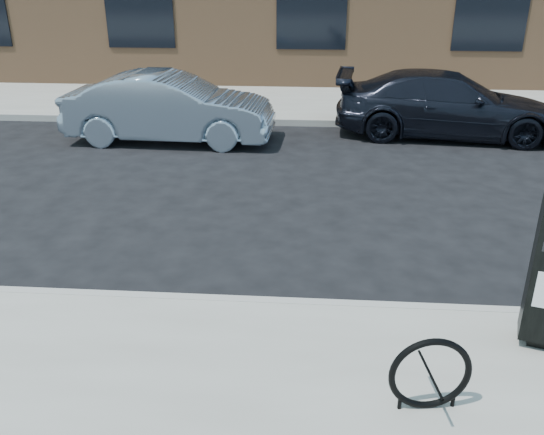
# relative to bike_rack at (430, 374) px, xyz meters

# --- Properties ---
(ground) EXTENTS (120.00, 120.00, 0.00)m
(ground) POSITION_rel_bike_rack_xyz_m (-1.16, 1.58, -0.48)
(ground) COLOR black
(ground) RESTS_ON ground
(sidewalk_far) EXTENTS (60.00, 12.00, 0.15)m
(sidewalk_far) POSITION_rel_bike_rack_xyz_m (-1.16, 15.58, -0.41)
(sidewalk_far) COLOR gray
(sidewalk_far) RESTS_ON ground
(curb_near) EXTENTS (60.00, 0.12, 0.16)m
(curb_near) POSITION_rel_bike_rack_xyz_m (-1.16, 1.56, -0.41)
(curb_near) COLOR #9E9B93
(curb_near) RESTS_ON ground
(curb_far) EXTENTS (60.00, 0.12, 0.16)m
(curb_far) POSITION_rel_bike_rack_xyz_m (-1.16, 9.60, -0.41)
(curb_far) COLOR #9E9B93
(curb_far) RESTS_ON ground
(bike_rack) EXTENTS (0.68, 0.15, 0.68)m
(bike_rack) POSITION_rel_bike_rack_xyz_m (0.00, 0.00, 0.00)
(bike_rack) COLOR black
(bike_rack) RESTS_ON sidewalk_near
(car_silver) EXTENTS (4.42, 1.68, 1.44)m
(car_silver) POSITION_rel_bike_rack_xyz_m (-4.06, 8.11, 0.24)
(car_silver) COLOR #8597A9
(car_silver) RESTS_ON ground
(car_dark) EXTENTS (4.99, 2.43, 1.40)m
(car_dark) POSITION_rel_bike_rack_xyz_m (1.89, 8.98, 0.22)
(car_dark) COLOR black
(car_dark) RESTS_ON ground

